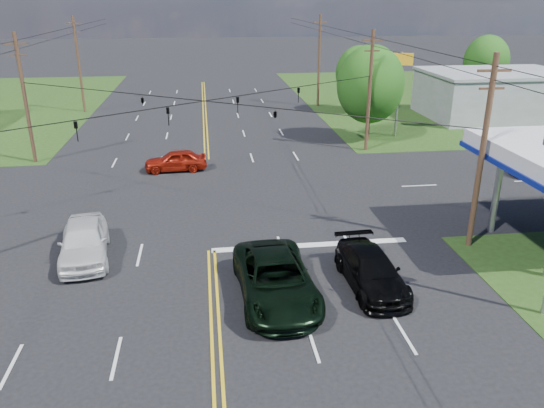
{
  "coord_description": "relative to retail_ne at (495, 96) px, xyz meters",
  "views": [
    {
      "loc": [
        -0.04,
        -19.86,
        11.8
      ],
      "look_at": [
        3.3,
        6.0,
        1.57
      ],
      "focal_mm": 35.0,
      "sensor_mm": 36.0,
      "label": 1
    }
  ],
  "objects": [
    {
      "name": "tree_right_b",
      "position": [
        -13.5,
        4.0,
        2.02
      ],
      "size": [
        4.94,
        4.94,
        7.09
      ],
      "color": "#492E1E",
      "rests_on": "ground"
    },
    {
      "name": "pickup_white",
      "position": [
        -36.03,
        -28.0,
        -1.28
      ],
      "size": [
        2.91,
        5.67,
        1.85
      ],
      "primitive_type": "imported",
      "rotation": [
        0.0,
        0.0,
        0.14
      ],
      "color": "silver",
      "rests_on": "ground"
    },
    {
      "name": "grass_ne",
      "position": [
        5.0,
        12.0,
        -2.2
      ],
      "size": [
        46.0,
        48.0,
        0.03
      ],
      "primitive_type": "cube",
      "color": "#243912",
      "rests_on": "ground"
    },
    {
      "name": "pole_ne",
      "position": [
        -17.0,
        -11.0,
        2.72
      ],
      "size": [
        1.6,
        0.28,
        9.5
      ],
      "color": "#492E1E",
      "rests_on": "ground"
    },
    {
      "name": "sedan_red",
      "position": [
        -32.25,
        -14.5,
        -1.45
      ],
      "size": [
        4.51,
        2.0,
        1.51
      ],
      "primitive_type": "imported",
      "rotation": [
        0.0,
        0.0,
        -1.52
      ],
      "color": "#98190B",
      "rests_on": "ground"
    },
    {
      "name": "power_lines",
      "position": [
        -30.0,
        -22.0,
        6.4
      ],
      "size": [
        26.04,
        100.0,
        0.64
      ],
      "color": "black",
      "rests_on": "ground"
    },
    {
      "name": "retail_ne",
      "position": [
        0.0,
        0.0,
        0.0
      ],
      "size": [
        14.0,
        10.0,
        4.4
      ],
      "primitive_type": "cube",
      "color": "gray",
      "rests_on": "ground"
    },
    {
      "name": "ground",
      "position": [
        -30.0,
        -20.0,
        -2.2
      ],
      "size": [
        280.0,
        280.0,
        0.0
      ],
      "primitive_type": "plane",
      "color": "black",
      "rests_on": "ground"
    },
    {
      "name": "pole_se",
      "position": [
        -17.0,
        -29.0,
        2.72
      ],
      "size": [
        1.6,
        0.28,
        9.5
      ],
      "color": "#492E1E",
      "rests_on": "ground"
    },
    {
      "name": "suv_black",
      "position": [
        -23.2,
        -32.33,
        -1.43
      ],
      "size": [
        2.4,
        5.41,
        1.54
      ],
      "primitive_type": "imported",
      "rotation": [
        0.0,
        0.0,
        0.05
      ],
      "color": "black",
      "rests_on": "ground"
    },
    {
      "name": "tree_far_r",
      "position": [
        4.0,
        10.0,
        2.34
      ],
      "size": [
        5.32,
        5.32,
        7.63
      ],
      "color": "#492E1E",
      "rests_on": "ground"
    },
    {
      "name": "span_wire_signals",
      "position": [
        -30.0,
        -20.0,
        3.8
      ],
      "size": [
        26.0,
        18.0,
        1.13
      ],
      "color": "black",
      "rests_on": "ground"
    },
    {
      "name": "polesign_ne",
      "position": [
        -13.0,
        -6.73,
        3.45
      ],
      "size": [
        2.01,
        0.83,
        7.38
      ],
      "color": "#A5A5AA",
      "rests_on": "ground"
    },
    {
      "name": "pole_nw",
      "position": [
        -43.0,
        -11.0,
        2.72
      ],
      "size": [
        1.6,
        0.28,
        9.5
      ],
      "color": "#492E1E",
      "rests_on": "ground"
    },
    {
      "name": "pickup_dkgreen",
      "position": [
        -27.43,
        -32.79,
        -1.29
      ],
      "size": [
        3.3,
        6.66,
        1.81
      ],
      "primitive_type": "imported",
      "rotation": [
        0.0,
        0.0,
        0.05
      ],
      "color": "black",
      "rests_on": "ground"
    },
    {
      "name": "tree_right_a",
      "position": [
        -16.0,
        -8.0,
        2.67
      ],
      "size": [
        5.7,
        5.7,
        8.18
      ],
      "color": "#492E1E",
      "rests_on": "ground"
    },
    {
      "name": "pole_right_far",
      "position": [
        -17.0,
        8.0,
        2.97
      ],
      "size": [
        1.6,
        0.28,
        10.0
      ],
      "color": "#492E1E",
      "rests_on": "ground"
    },
    {
      "name": "pole_left_far",
      "position": [
        -43.0,
        8.0,
        2.97
      ],
      "size": [
        1.6,
        0.28,
        10.0
      ],
      "color": "#492E1E",
      "rests_on": "ground"
    },
    {
      "name": "stop_bar",
      "position": [
        -25.0,
        -28.0,
        -2.2
      ],
      "size": [
        10.0,
        0.5,
        0.02
      ],
      "primitive_type": "cube",
      "color": "silver",
      "rests_on": "ground"
    }
  ]
}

